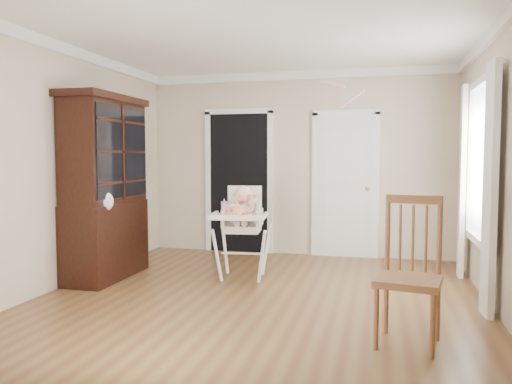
% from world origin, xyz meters
% --- Properties ---
extents(floor, '(5.00, 5.00, 0.00)m').
position_xyz_m(floor, '(0.00, 0.00, 0.00)').
color(floor, brown).
rests_on(floor, ground).
extents(ceiling, '(5.00, 5.00, 0.00)m').
position_xyz_m(ceiling, '(0.00, 0.00, 2.70)').
color(ceiling, white).
rests_on(ceiling, wall_back).
extents(wall_back, '(4.50, 0.00, 4.50)m').
position_xyz_m(wall_back, '(0.00, 2.50, 1.35)').
color(wall_back, beige).
rests_on(wall_back, floor).
extents(wall_left, '(0.00, 5.00, 5.00)m').
position_xyz_m(wall_left, '(-2.25, 0.00, 1.35)').
color(wall_left, beige).
rests_on(wall_left, floor).
extents(wall_right, '(0.00, 5.00, 5.00)m').
position_xyz_m(wall_right, '(2.25, 0.00, 1.35)').
color(wall_right, beige).
rests_on(wall_right, floor).
extents(crown_molding, '(4.50, 5.00, 0.12)m').
position_xyz_m(crown_molding, '(0.00, 0.00, 2.64)').
color(crown_molding, white).
rests_on(crown_molding, ceiling).
extents(doorway, '(1.06, 0.05, 2.22)m').
position_xyz_m(doorway, '(-0.90, 2.48, 1.11)').
color(doorway, black).
rests_on(doorway, wall_back).
extents(closet_door, '(0.96, 0.09, 2.13)m').
position_xyz_m(closet_door, '(0.70, 2.48, 1.02)').
color(closet_door, white).
rests_on(closet_door, wall_back).
extents(window_right, '(0.13, 1.84, 2.30)m').
position_xyz_m(window_right, '(2.18, 0.80, 1.29)').
color(window_right, white).
rests_on(window_right, wall_right).
extents(high_chair, '(0.71, 0.86, 1.12)m').
position_xyz_m(high_chair, '(-0.40, 0.87, 0.69)').
color(high_chair, white).
rests_on(high_chair, floor).
extents(baby, '(0.34, 0.26, 0.50)m').
position_xyz_m(baby, '(-0.40, 0.90, 0.86)').
color(baby, beige).
rests_on(baby, high_chair).
extents(cake, '(0.27, 0.27, 0.13)m').
position_xyz_m(cake, '(-0.40, 0.58, 0.84)').
color(cake, silver).
rests_on(cake, high_chair).
extents(sippy_cup, '(0.08, 0.08, 0.19)m').
position_xyz_m(sippy_cup, '(-0.58, 0.72, 0.86)').
color(sippy_cup, pink).
rests_on(sippy_cup, high_chair).
extents(china_cabinet, '(0.57, 1.29, 2.17)m').
position_xyz_m(china_cabinet, '(-1.99, 0.49, 1.09)').
color(china_cabinet, black).
rests_on(china_cabinet, floor).
extents(dining_chair, '(0.55, 0.55, 1.15)m').
position_xyz_m(dining_chair, '(1.42, -0.86, 0.53)').
color(dining_chair, brown).
rests_on(dining_chair, floor).
extents(streamer, '(0.34, 0.39, 0.15)m').
position_xyz_m(streamer, '(0.61, 1.26, 2.32)').
color(streamer, pink).
rests_on(streamer, ceiling).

